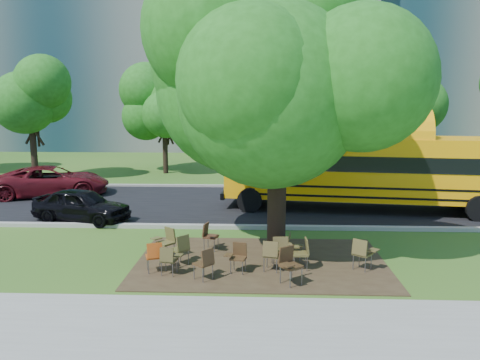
{
  "coord_description": "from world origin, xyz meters",
  "views": [
    {
      "loc": [
        0.93,
        -13.2,
        4.51
      ],
      "look_at": [
        0.23,
        3.85,
        1.63
      ],
      "focal_mm": 35.0,
      "sensor_mm": 36.0,
      "label": 1
    }
  ],
  "objects_px": {
    "chair_1": "(169,258)",
    "chair_11": "(281,248)",
    "chair_3": "(238,255)",
    "chair_5": "(289,262)",
    "main_tree": "(278,63)",
    "chair_12": "(293,244)",
    "school_bus": "(392,169)",
    "chair_0": "(155,254)",
    "chair_6": "(302,250)",
    "chair_9": "(166,239)",
    "chair_2": "(205,261)",
    "chair_10": "(209,234)",
    "chair_8": "(181,247)",
    "bg_car_red": "(52,181)",
    "black_car": "(82,205)",
    "chair_4": "(272,253)",
    "chair_7": "(363,251)"
  },
  "relations": [
    {
      "from": "chair_5",
      "to": "black_car",
      "type": "xyz_separation_m",
      "value": [
        -7.46,
        5.92,
        0.04
      ]
    },
    {
      "from": "chair_12",
      "to": "chair_0",
      "type": "bearing_deg",
      "value": -67.8
    },
    {
      "from": "chair_1",
      "to": "chair_7",
      "type": "bearing_deg",
      "value": 16.5
    },
    {
      "from": "chair_5",
      "to": "chair_10",
      "type": "bearing_deg",
      "value": -85.92
    },
    {
      "from": "chair_8",
      "to": "bg_car_red",
      "type": "relative_size",
      "value": 0.17
    },
    {
      "from": "chair_5",
      "to": "chair_8",
      "type": "relative_size",
      "value": 1.07
    },
    {
      "from": "chair_6",
      "to": "chair_4",
      "type": "bearing_deg",
      "value": 103.38
    },
    {
      "from": "school_bus",
      "to": "chair_2",
      "type": "distance_m",
      "value": 10.52
    },
    {
      "from": "main_tree",
      "to": "chair_12",
      "type": "relative_size",
      "value": 11.69
    },
    {
      "from": "chair_2",
      "to": "chair_10",
      "type": "height_order",
      "value": "chair_2"
    },
    {
      "from": "chair_1",
      "to": "chair_10",
      "type": "xyz_separation_m",
      "value": [
        0.82,
        2.14,
        0.04
      ]
    },
    {
      "from": "chair_3",
      "to": "chair_7",
      "type": "distance_m",
      "value": 3.34
    },
    {
      "from": "chair_9",
      "to": "chair_8",
      "type": "bearing_deg",
      "value": 169.42
    },
    {
      "from": "school_bus",
      "to": "chair_6",
      "type": "relative_size",
      "value": 14.41
    },
    {
      "from": "chair_0",
      "to": "chair_9",
      "type": "distance_m",
      "value": 1.24
    },
    {
      "from": "chair_9",
      "to": "chair_10",
      "type": "bearing_deg",
      "value": -109.37
    },
    {
      "from": "chair_3",
      "to": "chair_9",
      "type": "relative_size",
      "value": 0.91
    },
    {
      "from": "school_bus",
      "to": "chair_0",
      "type": "distance_m",
      "value": 11.14
    },
    {
      "from": "chair_10",
      "to": "chair_11",
      "type": "distance_m",
      "value": 2.53
    },
    {
      "from": "chair_5",
      "to": "chair_9",
      "type": "height_order",
      "value": "chair_5"
    },
    {
      "from": "school_bus",
      "to": "chair_8",
      "type": "height_order",
      "value": "school_bus"
    },
    {
      "from": "chair_2",
      "to": "chair_0",
      "type": "bearing_deg",
      "value": 111.92
    },
    {
      "from": "chair_6",
      "to": "chair_9",
      "type": "bearing_deg",
      "value": 75.64
    },
    {
      "from": "main_tree",
      "to": "chair_1",
      "type": "xyz_separation_m",
      "value": [
        -2.86,
        -2.21,
        -5.11
      ]
    },
    {
      "from": "chair_5",
      "to": "chair_12",
      "type": "xyz_separation_m",
      "value": [
        0.24,
        1.82,
        -0.11
      ]
    },
    {
      "from": "chair_2",
      "to": "chair_3",
      "type": "xyz_separation_m",
      "value": [
        0.8,
        0.59,
        -0.03
      ]
    },
    {
      "from": "chair_6",
      "to": "chair_12",
      "type": "height_order",
      "value": "chair_6"
    },
    {
      "from": "chair_3",
      "to": "chair_5",
      "type": "height_order",
      "value": "chair_5"
    },
    {
      "from": "chair_11",
      "to": "chair_12",
      "type": "xyz_separation_m",
      "value": [
        0.38,
        0.59,
        -0.07
      ]
    },
    {
      "from": "chair_0",
      "to": "chair_5",
      "type": "height_order",
      "value": "chair_5"
    },
    {
      "from": "chair_0",
      "to": "chair_12",
      "type": "height_order",
      "value": "chair_0"
    },
    {
      "from": "chair_11",
      "to": "chair_12",
      "type": "distance_m",
      "value": 0.7
    },
    {
      "from": "chair_2",
      "to": "black_car",
      "type": "relative_size",
      "value": 0.23
    },
    {
      "from": "chair_3",
      "to": "chair_2",
      "type": "bearing_deg",
      "value": 48.97
    },
    {
      "from": "main_tree",
      "to": "chair_5",
      "type": "distance_m",
      "value": 5.68
    },
    {
      "from": "main_tree",
      "to": "chair_8",
      "type": "xyz_separation_m",
      "value": [
        -2.67,
        -1.43,
        -5.05
      ]
    },
    {
      "from": "school_bus",
      "to": "chair_5",
      "type": "relative_size",
      "value": 13.28
    },
    {
      "from": "chair_1",
      "to": "chair_11",
      "type": "height_order",
      "value": "chair_11"
    },
    {
      "from": "school_bus",
      "to": "chair_9",
      "type": "bearing_deg",
      "value": -135.3
    },
    {
      "from": "chair_9",
      "to": "chair_5",
      "type": "bearing_deg",
      "value": -169.27
    },
    {
      "from": "chair_3",
      "to": "chair_5",
      "type": "xyz_separation_m",
      "value": [
        1.3,
        -0.78,
        0.09
      ]
    },
    {
      "from": "chair_7",
      "to": "main_tree",
      "type": "bearing_deg",
      "value": -177.61
    },
    {
      "from": "chair_6",
      "to": "chair_8",
      "type": "relative_size",
      "value": 0.99
    },
    {
      "from": "school_bus",
      "to": "chair_6",
      "type": "bearing_deg",
      "value": -113.93
    },
    {
      "from": "chair_5",
      "to": "chair_7",
      "type": "xyz_separation_m",
      "value": [
        2.03,
        1.02,
        -0.04
      ]
    },
    {
      "from": "school_bus",
      "to": "chair_2",
      "type": "xyz_separation_m",
      "value": [
        -6.79,
        -7.95,
        -1.24
      ]
    },
    {
      "from": "chair_10",
      "to": "black_car",
      "type": "relative_size",
      "value": 0.23
    },
    {
      "from": "chair_8",
      "to": "bg_car_red",
      "type": "distance_m",
      "value": 12.2
    },
    {
      "from": "chair_3",
      "to": "chair_9",
      "type": "xyz_separation_m",
      "value": [
        -2.13,
        1.13,
        0.05
      ]
    },
    {
      "from": "chair_7",
      "to": "black_car",
      "type": "height_order",
      "value": "black_car"
    }
  ]
}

